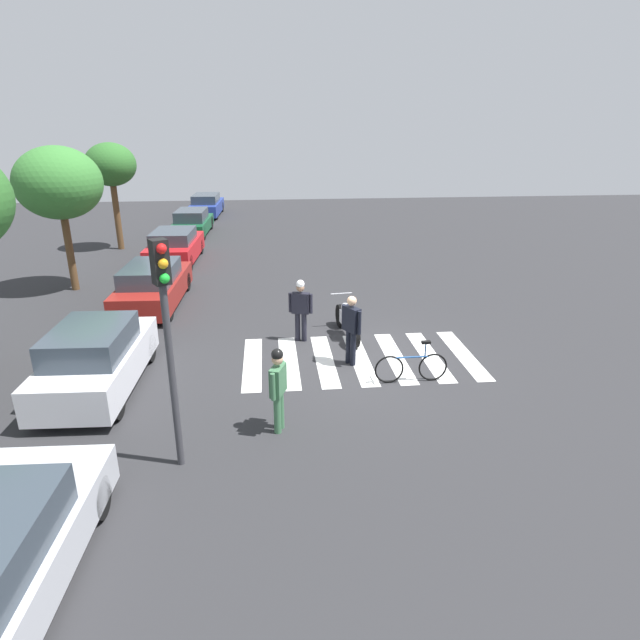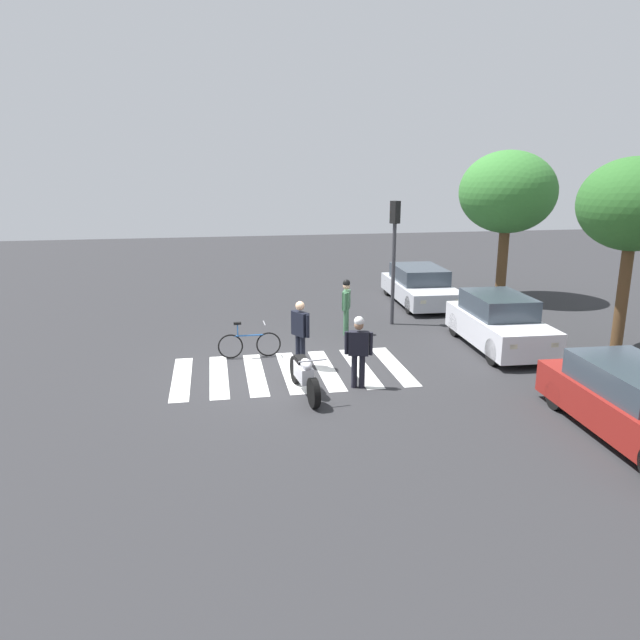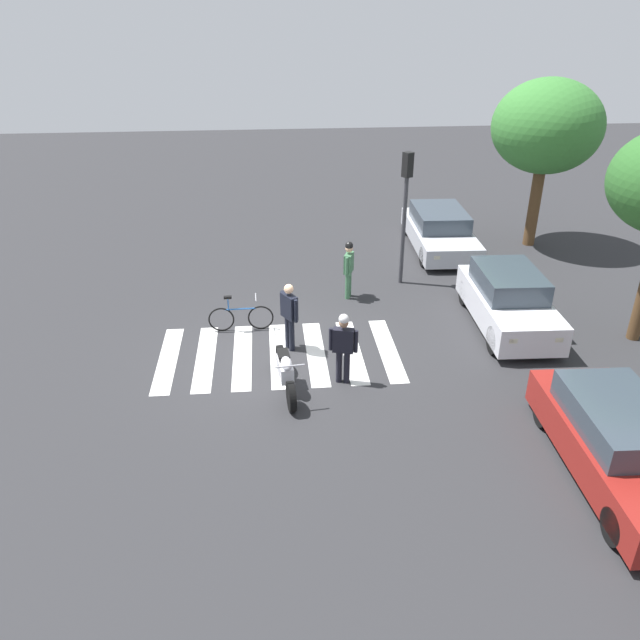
% 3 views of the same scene
% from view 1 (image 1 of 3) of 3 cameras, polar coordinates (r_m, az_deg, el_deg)
% --- Properties ---
extents(ground_plane, '(60.00, 60.00, 0.00)m').
position_cam_1_polar(ground_plane, '(13.60, 4.27, -4.14)').
color(ground_plane, '#2B2B2D').
extents(police_motorcycle, '(2.23, 0.62, 1.05)m').
position_cam_1_polar(police_motorcycle, '(14.82, 2.92, -0.06)').
color(police_motorcycle, black).
rests_on(police_motorcycle, ground_plane).
extents(leaning_bicycle, '(0.46, 1.70, 1.00)m').
position_cam_1_polar(leaning_bicycle, '(12.43, 9.73, -4.94)').
color(leaning_bicycle, black).
rests_on(leaning_bicycle, ground_plane).
extents(officer_on_foot, '(0.32, 0.63, 1.72)m').
position_cam_1_polar(officer_on_foot, '(14.33, -2.08, 1.46)').
color(officer_on_foot, black).
rests_on(officer_on_foot, ground_plane).
extents(officer_by_motorcycle, '(0.62, 0.42, 1.76)m').
position_cam_1_polar(officer_by_motorcycle, '(12.92, 3.35, -0.60)').
color(officer_by_motorcycle, black).
rests_on(officer_by_motorcycle, ground_plane).
extents(pedestrian_bystander, '(0.62, 0.35, 1.72)m').
position_cam_1_polar(pedestrian_bystander, '(10.16, -4.49, -6.89)').
color(pedestrian_bystander, '#3F724C').
rests_on(pedestrian_bystander, ground_plane).
extents(crosswalk_stripes, '(3.13, 5.85, 0.01)m').
position_cam_1_polar(crosswalk_stripes, '(13.60, 4.27, -4.12)').
color(crosswalk_stripes, silver).
rests_on(crosswalk_stripes, ground_plane).
extents(car_white_van, '(4.14, 1.87, 1.52)m').
position_cam_1_polar(car_white_van, '(12.79, -22.74, -3.86)').
color(car_white_van, black).
rests_on(car_white_van, ground_plane).
extents(car_maroon_wagon, '(4.62, 1.89, 1.39)m').
position_cam_1_polar(car_maroon_wagon, '(18.13, -17.37, 3.53)').
color(car_maroon_wagon, black).
rests_on(car_maroon_wagon, ground_plane).
extents(car_red_convertible, '(4.40, 1.98, 1.39)m').
position_cam_1_polar(car_red_convertible, '(23.70, -15.20, 7.56)').
color(car_red_convertible, black).
rests_on(car_red_convertible, ground_plane).
extents(car_green_compact, '(4.35, 1.83, 1.33)m').
position_cam_1_polar(car_green_compact, '(29.54, -13.45, 10.08)').
color(car_green_compact, black).
rests_on(car_green_compact, ground_plane).
extents(car_blue_hatchback, '(4.54, 1.87, 1.37)m').
position_cam_1_polar(car_blue_hatchback, '(35.55, -11.99, 11.87)').
color(car_blue_hatchback, black).
rests_on(car_blue_hatchback, ground_plane).
extents(traffic_light_pole, '(0.36, 0.33, 3.98)m').
position_cam_1_polar(traffic_light_pole, '(8.78, -16.04, -0.02)').
color(traffic_light_pole, '#38383D').
rests_on(traffic_light_pole, ground_plane).
extents(street_tree_far, '(2.83, 2.83, 4.92)m').
position_cam_1_polar(street_tree_far, '(20.40, -26.10, 12.93)').
color(street_tree_far, brown).
rests_on(street_tree_far, ground_plane).
extents(street_tree_end, '(2.24, 2.24, 4.80)m').
position_cam_1_polar(street_tree_end, '(26.65, -21.42, 15.06)').
color(street_tree_end, brown).
rests_on(street_tree_end, ground_plane).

